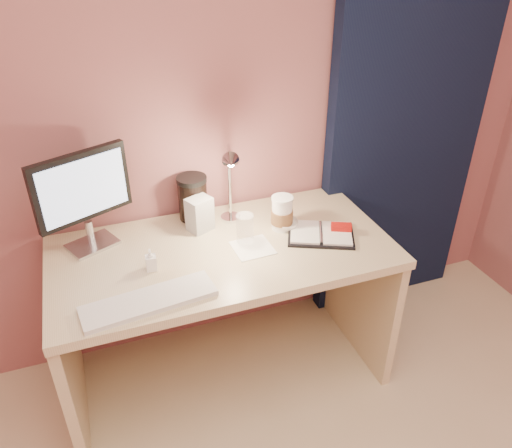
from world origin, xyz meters
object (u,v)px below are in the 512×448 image
object	(u,v)px
dark_jar	(193,200)
keyboard	(149,301)
monitor	(82,193)
product_box	(200,214)
planner	(323,233)
desk_lamp	(241,179)
bowl	(285,224)
desk	(220,281)
coffee_cup	(282,214)
clear_cup	(245,229)
lotion_bottle	(151,260)

from	to	relation	value
dark_jar	keyboard	bearing A→B (deg)	-119.07
monitor	product_box	world-z (taller)	monitor
monitor	keyboard	size ratio (longest dim) A/B	0.88
planner	desk_lamp	size ratio (longest dim) A/B	0.89
bowl	desk_lamp	distance (m)	0.29
keyboard	dark_jar	xyz separation A→B (m)	(0.29, 0.53, 0.08)
planner	desk_lamp	world-z (taller)	desk_lamp
monitor	desk_lamp	size ratio (longest dim) A/B	1.09
desk	desk_lamp	xyz separation A→B (m)	(0.13, 0.05, 0.47)
desk	dark_jar	size ratio (longest dim) A/B	7.65
coffee_cup	clear_cup	world-z (taller)	coffee_cup
clear_cup	monitor	bearing A→B (deg)	163.01
coffee_cup	bowl	bearing A→B (deg)	2.02
monitor	lotion_bottle	bearing A→B (deg)	-74.87
keyboard	planner	world-z (taller)	planner
product_box	monitor	bearing A→B (deg)	152.56
clear_cup	lotion_bottle	size ratio (longest dim) A/B	1.40
desk	dark_jar	bearing A→B (deg)	103.47
desk_lamp	bowl	bearing A→B (deg)	-4.00
planner	clear_cup	size ratio (longest dim) A/B	2.67
monitor	coffee_cup	bearing A→B (deg)	-34.29
keyboard	coffee_cup	world-z (taller)	coffee_cup
keyboard	lotion_bottle	xyz separation A→B (m)	(0.04, 0.20, 0.04)
desk	lotion_bottle	bearing A→B (deg)	-158.47
keyboard	bowl	bearing A→B (deg)	18.33
lotion_bottle	product_box	xyz separation A→B (m)	(0.25, 0.22, 0.03)
product_box	lotion_bottle	bearing A→B (deg)	-162.78
lotion_bottle	dark_jar	world-z (taller)	dark_jar
lotion_bottle	desk_lamp	size ratio (longest dim) A/B	0.24
bowl	lotion_bottle	size ratio (longest dim) A/B	1.25
planner	bowl	size ratio (longest dim) A/B	3.00
desk_lamp	lotion_bottle	bearing A→B (deg)	-144.84
desk	clear_cup	bearing A→B (deg)	-28.51
bowl	dark_jar	bearing A→B (deg)	148.18
keyboard	clear_cup	bearing A→B (deg)	23.24
bowl	product_box	xyz separation A→B (m)	(-0.35, 0.11, 0.06)
desk	planner	world-z (taller)	planner
planner	coffee_cup	world-z (taller)	coffee_cup
desk	keyboard	distance (m)	0.52
clear_cup	lotion_bottle	xyz separation A→B (m)	(-0.40, -0.06, -0.02)
bowl	desk_lamp	bearing A→B (deg)	162.23
coffee_cup	product_box	size ratio (longest dim) A/B	1.02
lotion_bottle	coffee_cup	bearing A→B (deg)	10.44
keyboard	lotion_bottle	distance (m)	0.20
desk	coffee_cup	distance (m)	0.42
coffee_cup	clear_cup	xyz separation A→B (m)	(-0.19, -0.05, -0.01)
desk	planner	xyz separation A→B (m)	(0.43, -0.12, 0.24)
monitor	planner	world-z (taller)	monitor
monitor	clear_cup	bearing A→B (deg)	-41.29
planner	bowl	xyz separation A→B (m)	(-0.13, 0.11, 0.01)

